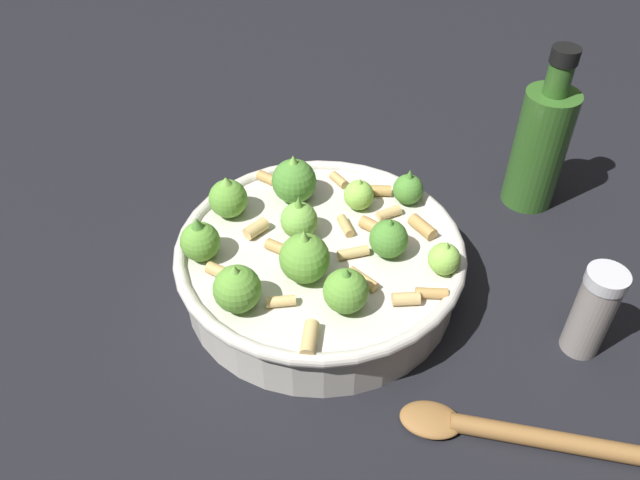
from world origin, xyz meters
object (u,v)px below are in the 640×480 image
object	(u,v)px
pepper_shaker	(593,311)
olive_oil_bottle	(540,144)
wooden_spoon	(527,436)
cooking_pan	(318,259)

from	to	relation	value
pepper_shaker	olive_oil_bottle	size ratio (longest dim) A/B	0.50
olive_oil_bottle	wooden_spoon	bearing A→B (deg)	30.13
olive_oil_bottle	wooden_spoon	xyz separation A→B (m)	(0.28, 0.16, -0.07)
cooking_pan	pepper_shaker	distance (m)	0.26
olive_oil_bottle	wooden_spoon	size ratio (longest dim) A/B	0.89
cooking_pan	olive_oil_bottle	distance (m)	0.29
pepper_shaker	wooden_spoon	size ratio (longest dim) A/B	0.45
wooden_spoon	pepper_shaker	bearing A→B (deg)	-173.05
wooden_spoon	cooking_pan	bearing A→B (deg)	-92.12
cooking_pan	olive_oil_bottle	world-z (taller)	olive_oil_bottle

